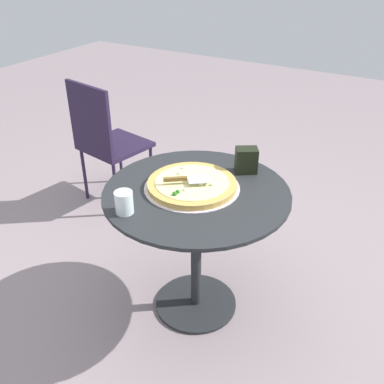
{
  "coord_description": "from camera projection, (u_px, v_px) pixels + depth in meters",
  "views": [
    {
      "loc": [
        1.53,
        0.87,
        1.76
      ],
      "look_at": [
        -0.01,
        -0.03,
        0.7
      ],
      "focal_mm": 41.01,
      "sensor_mm": 36.0,
      "label": 1
    }
  ],
  "objects": [
    {
      "name": "drinking_cup",
      "position": [
        124.0,
        202.0,
        1.86
      ],
      "size": [
        0.08,
        0.08,
        0.1
      ],
      "primitive_type": "cylinder",
      "color": "silver",
      "rests_on": "patio_table"
    },
    {
      "name": "patio_table",
      "position": [
        196.0,
        221.0,
        2.13
      ],
      "size": [
        0.88,
        0.88,
        0.72
      ],
      "color": "#242729",
      "rests_on": "ground"
    },
    {
      "name": "patio_chair_near",
      "position": [
        105.0,
        137.0,
        3.08
      ],
      "size": [
        0.48,
        0.48,
        0.93
      ],
      "color": "#241A34",
      "rests_on": "ground"
    },
    {
      "name": "pizza_on_tray",
      "position": [
        192.0,
        185.0,
        2.06
      ],
      "size": [
        0.45,
        0.45,
        0.05
      ],
      "color": "silver",
      "rests_on": "patio_table"
    },
    {
      "name": "pizza_server",
      "position": [
        186.0,
        179.0,
        2.03
      ],
      "size": [
        0.17,
        0.2,
        0.02
      ],
      "color": "silver",
      "rests_on": "pizza_on_tray"
    },
    {
      "name": "ground_plane",
      "position": [
        196.0,
        304.0,
        2.41
      ],
      "size": [
        10.0,
        10.0,
        0.0
      ],
      "primitive_type": "plane",
      "color": "gray"
    },
    {
      "name": "napkin_dispenser",
      "position": [
        246.0,
        160.0,
        2.18
      ],
      "size": [
        0.12,
        0.13,
        0.13
      ],
      "primitive_type": "cube",
      "rotation": [
        0.0,
        0.0,
        5.27
      ],
      "color": "black",
      "rests_on": "patio_table"
    }
  ]
}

